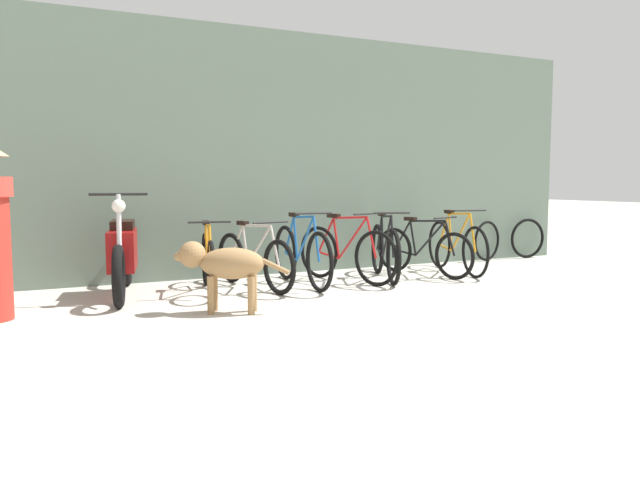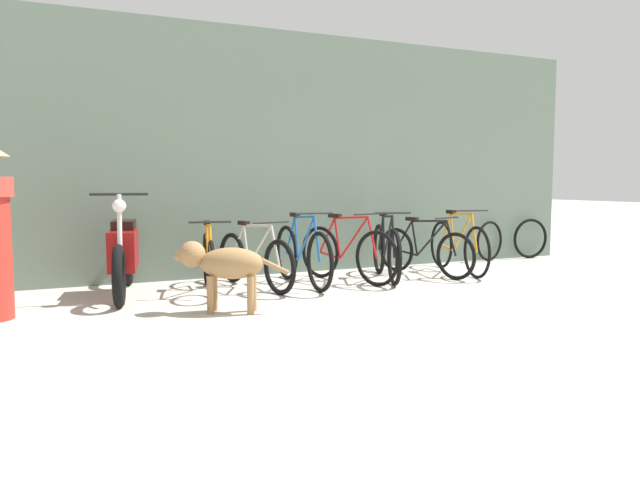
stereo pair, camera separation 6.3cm
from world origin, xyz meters
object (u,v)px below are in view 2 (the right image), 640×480
(bicycle_3, at_px, (347,253))
(bicycle_4, at_px, (386,251))
(bicycle_1, at_px, (254,260))
(stray_dog, at_px, (223,264))
(bicycle_5, at_px, (424,251))
(motorcycle, at_px, (124,254))
(spare_tire_right, at_px, (530,238))
(spare_tire_left, at_px, (489,241))
(bicycle_2, at_px, (302,255))
(bicycle_6, at_px, (458,246))
(bicycle_0, at_px, (209,262))

(bicycle_3, bearing_deg, bicycle_4, 68.77)
(bicycle_1, distance_m, stray_dog, 1.39)
(bicycle_5, bearing_deg, motorcycle, -108.52)
(bicycle_1, xyz_separation_m, bicycle_5, (2.39, -0.02, -0.00))
(bicycle_4, height_order, motorcycle, motorcycle)
(spare_tire_right, bearing_deg, spare_tire_left, 179.84)
(bicycle_2, bearing_deg, motorcycle, -95.23)
(bicycle_3, xyz_separation_m, bicycle_4, (0.56, -0.02, -0.00))
(bicycle_1, height_order, spare_tire_left, bicycle_1)
(bicycle_5, relative_size, bicycle_6, 0.93)
(bicycle_2, relative_size, bicycle_6, 1.02)
(bicycle_0, relative_size, bicycle_1, 0.93)
(spare_tire_left, distance_m, spare_tire_right, 0.85)
(bicycle_3, xyz_separation_m, spare_tire_right, (3.85, 0.88, -0.03))
(bicycle_0, height_order, spare_tire_left, bicycle_0)
(bicycle_3, height_order, stray_dog, bicycle_3)
(bicycle_0, distance_m, stray_dog, 1.20)
(bicycle_5, height_order, spare_tire_left, bicycle_5)
(bicycle_3, relative_size, bicycle_5, 1.00)
(spare_tire_left, bearing_deg, bicycle_6, -146.46)
(bicycle_1, xyz_separation_m, bicycle_3, (1.21, -0.05, 0.03))
(bicycle_5, height_order, motorcycle, motorcycle)
(bicycle_1, relative_size, motorcycle, 0.84)
(bicycle_3, height_order, bicycle_5, bicycle_3)
(bicycle_0, distance_m, bicycle_1, 0.55)
(motorcycle, distance_m, spare_tire_right, 6.55)
(bicycle_5, bearing_deg, bicycle_0, -106.17)
(bicycle_2, bearing_deg, spare_tire_right, 102.11)
(bicycle_2, distance_m, bicycle_5, 1.81)
(bicycle_2, relative_size, bicycle_4, 1.08)
(bicycle_0, xyz_separation_m, bicycle_4, (2.31, -0.07, 0.02))
(bicycle_3, distance_m, bicycle_5, 1.19)
(bicycle_1, bearing_deg, bicycle_0, -101.26)
(bicycle_5, bearing_deg, spare_tire_left, 98.99)
(bicycle_5, xyz_separation_m, stray_dog, (-3.12, -1.16, 0.14))
(motorcycle, relative_size, spare_tire_right, 3.06)
(bicycle_4, relative_size, bicycle_5, 1.01)
(bicycle_1, bearing_deg, bicycle_4, 76.17)
(motorcycle, relative_size, stray_dog, 1.96)
(stray_dog, bearing_deg, bicycle_5, -131.92)
(bicycle_1, distance_m, spare_tire_right, 5.12)
(bicycle_0, relative_size, bicycle_6, 0.92)
(bicycle_2, bearing_deg, stray_dog, -48.58)
(bicycle_0, distance_m, bicycle_6, 3.50)
(bicycle_1, height_order, bicycle_2, bicycle_2)
(bicycle_0, relative_size, bicycle_3, 1.00)
(bicycle_2, relative_size, stray_dog, 1.70)
(bicycle_2, distance_m, bicycle_3, 0.62)
(bicycle_3, height_order, bicycle_4, bicycle_4)
(bicycle_5, relative_size, motorcycle, 0.79)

